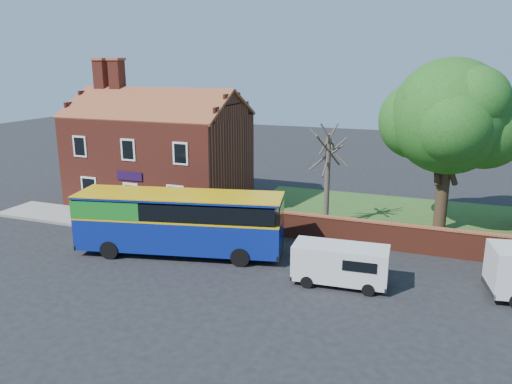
% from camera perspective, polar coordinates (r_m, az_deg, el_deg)
% --- Properties ---
extents(ground, '(120.00, 120.00, 0.00)m').
position_cam_1_polar(ground, '(26.32, -10.49, -8.70)').
color(ground, black).
rests_on(ground, ground).
extents(pavement, '(18.00, 3.50, 0.12)m').
position_cam_1_polar(pavement, '(34.49, -15.58, -3.25)').
color(pavement, gray).
rests_on(pavement, ground).
extents(kerb, '(18.00, 0.15, 0.14)m').
position_cam_1_polar(kerb, '(33.17, -17.35, -4.07)').
color(kerb, slate).
rests_on(kerb, ground).
extents(grass_strip, '(26.00, 12.00, 0.04)m').
position_cam_1_polar(grass_strip, '(35.08, 20.08, -3.38)').
color(grass_strip, '#426B28').
rests_on(grass_strip, ground).
extents(shop_building, '(12.30, 8.13, 10.50)m').
position_cam_1_polar(shop_building, '(38.32, -10.91, 3.96)').
color(shop_building, maroon).
rests_on(shop_building, ground).
extents(boundary_wall, '(22.00, 0.38, 1.60)m').
position_cam_1_polar(boundary_wall, '(29.13, 19.96, -5.33)').
color(boundary_wall, maroon).
rests_on(boundary_wall, ground).
extents(bus, '(11.58, 5.18, 3.42)m').
position_cam_1_polar(bus, '(27.75, -9.42, -3.15)').
color(bus, navy).
rests_on(bus, ground).
extents(van_near, '(4.55, 2.08, 1.95)m').
position_cam_1_polar(van_near, '(24.18, 9.64, -8.01)').
color(van_near, silver).
rests_on(van_near, ground).
extents(large_tree, '(8.73, 6.90, 10.64)m').
position_cam_1_polar(large_tree, '(32.33, 21.37, 7.68)').
color(large_tree, black).
rests_on(large_tree, ground).
extents(bare_tree, '(2.38, 2.84, 6.35)m').
position_cam_1_polar(bare_tree, '(31.77, 8.15, 1.63)').
color(bare_tree, '#4C4238').
rests_on(bare_tree, ground).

